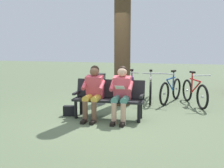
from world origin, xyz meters
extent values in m
plane|color=#566647|center=(0.00, 0.00, 0.00)|extent=(40.00, 40.00, 0.00)
cube|color=black|center=(0.00, -0.03, 0.42)|extent=(1.62, 0.52, 0.05)
cube|color=black|center=(0.01, -0.22, 0.66)|extent=(1.60, 0.22, 0.42)
cube|color=black|center=(-0.76, -0.07, 0.56)|extent=(0.08, 0.40, 0.05)
cube|color=black|center=(0.76, 0.01, 0.56)|extent=(0.08, 0.40, 0.05)
cylinder|color=black|center=(-0.73, 0.10, 0.20)|extent=(0.07, 0.07, 0.40)
cylinder|color=black|center=(0.71, 0.18, 0.20)|extent=(0.07, 0.07, 0.40)
cylinder|color=black|center=(-0.71, -0.24, 0.20)|extent=(0.07, 0.07, 0.40)
cylinder|color=black|center=(0.73, -0.16, 0.20)|extent=(0.07, 0.07, 0.40)
cube|color=#D84C59|center=(-0.32, -0.07, 0.71)|extent=(0.40, 0.33, 0.55)
sphere|color=#D8A884|center=(-0.32, -0.05, 1.06)|extent=(0.21, 0.21, 0.21)
sphere|color=black|center=(-0.32, -0.08, 1.10)|extent=(0.20, 0.20, 0.20)
cylinder|color=#4C8C7A|center=(-0.43, 0.13, 0.49)|extent=(0.17, 0.41, 0.15)
cylinder|color=#D8A884|center=(-0.44, 0.33, 0.23)|extent=(0.11, 0.11, 0.45)
cube|color=black|center=(-0.45, 0.43, 0.04)|extent=(0.10, 0.22, 0.07)
cylinder|color=#D84C59|center=(-0.53, 0.04, 0.77)|extent=(0.11, 0.31, 0.23)
cylinder|color=#4C8C7A|center=(-0.23, 0.14, 0.49)|extent=(0.17, 0.41, 0.15)
cylinder|color=#D8A884|center=(-0.24, 0.34, 0.23)|extent=(0.11, 0.11, 0.45)
cube|color=black|center=(-0.25, 0.44, 0.04)|extent=(0.10, 0.22, 0.07)
cylinder|color=#D84C59|center=(-0.13, 0.06, 0.77)|extent=(0.11, 0.31, 0.23)
cube|color=silver|center=(-0.34, 0.23, 0.77)|extent=(0.21, 0.13, 0.09)
cube|color=#D84C59|center=(0.32, -0.03, 0.71)|extent=(0.40, 0.33, 0.55)
sphere|color=brown|center=(0.32, -0.01, 1.06)|extent=(0.21, 0.21, 0.21)
sphere|color=black|center=(0.32, -0.04, 1.10)|extent=(0.20, 0.20, 0.20)
cylinder|color=gold|center=(0.21, 0.16, 0.49)|extent=(0.17, 0.41, 0.15)
cylinder|color=brown|center=(0.20, 0.36, 0.23)|extent=(0.11, 0.11, 0.45)
cube|color=black|center=(0.19, 0.46, 0.04)|extent=(0.10, 0.22, 0.07)
cylinder|color=#D84C59|center=(0.11, 0.07, 0.77)|extent=(0.11, 0.31, 0.23)
cylinder|color=gold|center=(0.41, 0.17, 0.49)|extent=(0.17, 0.41, 0.15)
cylinder|color=brown|center=(0.40, 0.37, 0.23)|extent=(0.11, 0.11, 0.45)
cube|color=black|center=(0.39, 0.47, 0.04)|extent=(0.10, 0.22, 0.07)
cylinder|color=#D84C59|center=(0.51, 0.10, 0.77)|extent=(0.11, 0.31, 0.23)
cube|color=black|center=(0.94, 0.02, 0.12)|extent=(0.33, 0.21, 0.24)
cylinder|color=#4C3823|center=(0.03, -1.43, 2.07)|extent=(0.45, 0.45, 4.13)
cylinder|color=slate|center=(0.67, -1.36, 0.42)|extent=(0.35, 0.35, 0.84)
cylinder|color=black|center=(0.67, -1.36, 0.86)|extent=(0.37, 0.37, 0.03)
torus|color=black|center=(-2.10, -1.50, 0.33)|extent=(0.30, 0.64, 0.66)
cylinder|color=silver|center=(-2.10, -1.50, 0.33)|extent=(0.07, 0.07, 0.06)
torus|color=black|center=(-1.73, -2.45, 0.33)|extent=(0.30, 0.64, 0.66)
cylinder|color=silver|center=(-1.73, -2.45, 0.33)|extent=(0.07, 0.07, 0.06)
cylinder|color=#B71414|center=(-1.92, -1.98, 0.71)|extent=(0.27, 0.60, 0.04)
cylinder|color=#B71414|center=(-1.95, -1.90, 0.51)|extent=(0.25, 0.57, 0.43)
cylinder|color=#B71414|center=(-1.85, -2.15, 0.63)|extent=(0.04, 0.04, 0.55)
cube|color=black|center=(-1.85, -2.15, 0.91)|extent=(0.16, 0.24, 0.05)
cylinder|color=#B2B2B7|center=(-2.07, -1.60, 0.88)|extent=(0.46, 0.20, 0.03)
torus|color=black|center=(-1.12, -1.68, 0.33)|extent=(0.25, 0.65, 0.66)
cylinder|color=silver|center=(-1.12, -1.68, 0.33)|extent=(0.07, 0.07, 0.06)
torus|color=black|center=(-1.42, -2.66, 0.33)|extent=(0.25, 0.65, 0.66)
cylinder|color=silver|center=(-1.42, -2.66, 0.33)|extent=(0.07, 0.07, 0.06)
cylinder|color=#1E519E|center=(-1.27, -2.17, 0.71)|extent=(0.22, 0.62, 0.04)
cylinder|color=#1E519E|center=(-1.25, -2.09, 0.51)|extent=(0.21, 0.58, 0.43)
cylinder|color=#1E519E|center=(-1.32, -2.34, 0.63)|extent=(0.04, 0.04, 0.55)
cube|color=black|center=(-1.32, -2.34, 0.91)|extent=(0.15, 0.24, 0.05)
cylinder|color=#B2B2B7|center=(-1.15, -1.78, 0.88)|extent=(0.47, 0.17, 0.03)
torus|color=black|center=(-0.74, -1.65, 0.33)|extent=(0.14, 0.66, 0.66)
cylinder|color=silver|center=(-0.74, -1.65, 0.33)|extent=(0.06, 0.07, 0.06)
torus|color=black|center=(-0.61, -2.67, 0.33)|extent=(0.14, 0.66, 0.66)
cylinder|color=silver|center=(-0.61, -2.67, 0.33)|extent=(0.06, 0.07, 0.06)
cylinder|color=silver|center=(-0.67, -2.16, 0.71)|extent=(0.12, 0.63, 0.04)
cylinder|color=silver|center=(-0.68, -2.08, 0.51)|extent=(0.12, 0.60, 0.43)
cylinder|color=silver|center=(-0.65, -2.34, 0.63)|extent=(0.04, 0.04, 0.55)
cube|color=black|center=(-0.65, -2.34, 0.91)|extent=(0.12, 0.23, 0.05)
cylinder|color=#B2B2B7|center=(-0.73, -1.76, 0.88)|extent=(0.48, 0.09, 0.03)
torus|color=black|center=(-0.16, -1.66, 0.33)|extent=(0.15, 0.66, 0.66)
cylinder|color=silver|center=(-0.16, -1.66, 0.33)|extent=(0.06, 0.07, 0.06)
torus|color=black|center=(-0.01, -2.67, 0.33)|extent=(0.15, 0.66, 0.66)
cylinder|color=silver|center=(-0.01, -2.67, 0.33)|extent=(0.06, 0.07, 0.06)
cylinder|color=#8C268C|center=(-0.09, -2.16, 0.71)|extent=(0.13, 0.63, 0.04)
cylinder|color=#8C268C|center=(-0.10, -2.08, 0.51)|extent=(0.12, 0.60, 0.43)
cylinder|color=#8C268C|center=(-0.06, -2.34, 0.63)|extent=(0.04, 0.04, 0.55)
cube|color=black|center=(-0.06, -2.34, 0.91)|extent=(0.12, 0.23, 0.05)
cylinder|color=#B2B2B7|center=(-0.14, -1.76, 0.88)|extent=(0.48, 0.10, 0.03)
camera|label=1|loc=(-1.64, 5.24, 1.61)|focal=39.96mm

